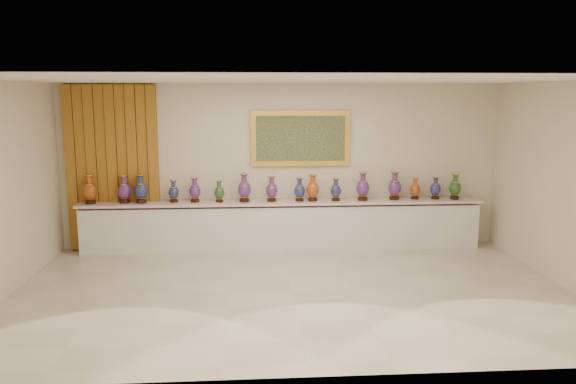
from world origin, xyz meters
name	(u,v)px	position (x,y,z in m)	size (l,w,h in m)	color
ground	(292,291)	(0.00, 0.00, 0.00)	(8.00, 8.00, 0.00)	beige
room	(143,163)	(-2.49, 2.44, 1.58)	(8.00, 8.00, 8.00)	beige
counter	(283,226)	(0.00, 2.27, 0.44)	(7.28, 0.48, 0.90)	white
vase_0	(90,191)	(-3.40, 2.24, 1.13)	(0.31, 0.31, 0.51)	black
vase_1	(124,191)	(-2.81, 2.26, 1.12)	(0.28, 0.28, 0.50)	black
vase_2	(141,190)	(-2.52, 2.25, 1.13)	(0.28, 0.28, 0.51)	black
vase_3	(174,192)	(-1.95, 2.28, 1.08)	(0.19, 0.19, 0.40)	black
vase_4	(195,191)	(-1.57, 2.27, 1.10)	(0.26, 0.26, 0.45)	black
vase_5	(219,192)	(-1.13, 2.22, 1.08)	(0.22, 0.22, 0.39)	black
vase_6	(244,189)	(-0.69, 2.23, 1.13)	(0.28, 0.28, 0.52)	black
vase_7	(272,190)	(-0.20, 2.23, 1.10)	(0.26, 0.26, 0.46)	black
vase_8	(299,191)	(0.30, 2.22, 1.09)	(0.24, 0.24, 0.42)	black
vase_9	(313,189)	(0.55, 2.22, 1.12)	(0.24, 0.24, 0.48)	black
vase_10	(336,191)	(0.96, 2.21, 1.09)	(0.25, 0.25, 0.41)	black
vase_11	(363,188)	(1.46, 2.22, 1.13)	(0.31, 0.31, 0.52)	black
vase_12	(395,187)	(2.06, 2.27, 1.13)	(0.31, 0.31, 0.52)	black
vase_13	(415,190)	(2.45, 2.28, 1.08)	(0.20, 0.20, 0.39)	black
vase_14	(435,189)	(2.82, 2.27, 1.09)	(0.24, 0.24, 0.42)	black
vase_15	(455,188)	(3.18, 2.22, 1.11)	(0.25, 0.25, 0.47)	black
label_card	(216,203)	(-1.19, 2.13, 0.90)	(0.10, 0.06, 0.00)	white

